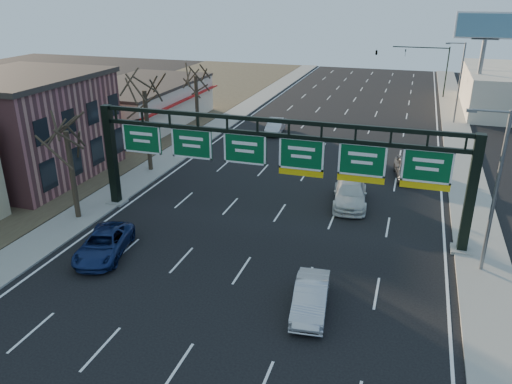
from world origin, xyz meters
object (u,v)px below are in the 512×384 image
(car_silver_sedan, at_px, (311,297))
(car_white_wagon, at_px, (350,193))
(sign_gantry, at_px, (275,158))
(car_blue_suv, at_px, (104,244))

(car_silver_sedan, distance_m, car_white_wagon, 13.56)
(sign_gantry, height_order, car_silver_sedan, sign_gantry)
(car_blue_suv, distance_m, car_white_wagon, 17.31)
(sign_gantry, relative_size, car_blue_suv, 4.77)
(car_blue_suv, bearing_deg, car_silver_sedan, -21.46)
(car_silver_sedan, height_order, car_white_wagon, car_white_wagon)
(sign_gantry, xyz_separation_m, car_white_wagon, (4.23, 5.06, -3.81))
(sign_gantry, bearing_deg, car_white_wagon, 50.09)
(sign_gantry, relative_size, car_silver_sedan, 5.48)
(sign_gantry, bearing_deg, car_silver_sedan, -63.54)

